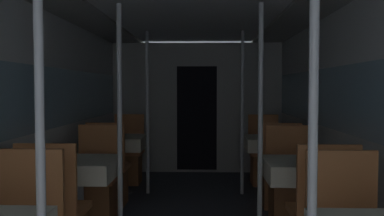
# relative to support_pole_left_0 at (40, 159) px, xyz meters

# --- Properties ---
(wall_left) EXTENTS (0.05, 8.54, 2.08)m
(wall_left) POSITION_rel_support_pole_left_0_xyz_m (-0.77, 1.88, 0.03)
(wall_left) COLOR silver
(wall_left) RESTS_ON ground_plane
(wall_right) EXTENTS (0.05, 8.54, 2.08)m
(wall_right) POSITION_rel_support_pole_left_0_xyz_m (1.99, 1.88, 0.03)
(wall_right) COLOR silver
(wall_right) RESTS_ON ground_plane
(ceiling_panel) EXTENTS (2.77, 8.54, 0.07)m
(ceiling_panel) POSITION_rel_support_pole_left_0_xyz_m (0.61, 1.88, 1.08)
(ceiling_panel) COLOR silver
(ceiling_panel) RESTS_ON wall_left
(bulkhead_far) EXTENTS (2.71, 0.09, 2.08)m
(bulkhead_far) POSITION_rel_support_pole_left_0_xyz_m (0.61, 5.01, -0.00)
(bulkhead_far) COLOR #A8A8A3
(bulkhead_far) RESTS_ON ground_plane
(support_pole_left_0) EXTENTS (0.04, 0.04, 2.08)m
(support_pole_left_0) POSITION_rel_support_pole_left_0_xyz_m (0.00, 0.00, 0.00)
(support_pole_left_0) COLOR silver
(support_pole_left_0) RESTS_ON ground_plane
(dining_table_left_1) EXTENTS (0.65, 0.65, 0.74)m
(dining_table_left_1) POSITION_rel_support_pole_left_0_xyz_m (-0.37, 1.78, -0.41)
(dining_table_left_1) COLOR #4C4C51
(dining_table_left_1) RESTS_ON ground_plane
(chair_left_far_1) EXTENTS (0.43, 0.43, 0.98)m
(chair_left_far_1) POSITION_rel_support_pole_left_0_xyz_m (-0.37, 2.37, -0.74)
(chair_left_far_1) COLOR #9C5B31
(chair_left_far_1) RESTS_ON ground_plane
(support_pole_left_1) EXTENTS (0.04, 0.04, 2.08)m
(support_pole_left_1) POSITION_rel_support_pole_left_0_xyz_m (0.00, 1.78, 0.00)
(support_pole_left_1) COLOR silver
(support_pole_left_1) RESTS_ON ground_plane
(dining_table_left_2) EXTENTS (0.65, 0.65, 0.74)m
(dining_table_left_2) POSITION_rel_support_pole_left_0_xyz_m (-0.37, 3.56, -0.41)
(dining_table_left_2) COLOR #4C4C51
(dining_table_left_2) RESTS_ON ground_plane
(chair_left_near_2) EXTENTS (0.43, 0.43, 0.98)m
(chair_left_near_2) POSITION_rel_support_pole_left_0_xyz_m (-0.37, 2.98, -0.74)
(chair_left_near_2) COLOR #9C5B31
(chair_left_near_2) RESTS_ON ground_plane
(chair_left_far_2) EXTENTS (0.43, 0.43, 0.98)m
(chair_left_far_2) POSITION_rel_support_pole_left_0_xyz_m (-0.37, 4.15, -0.74)
(chair_left_far_2) COLOR #9C5B31
(chair_left_far_2) RESTS_ON ground_plane
(support_pole_left_2) EXTENTS (0.04, 0.04, 2.08)m
(support_pole_left_2) POSITION_rel_support_pole_left_0_xyz_m (0.00, 3.56, 0.00)
(support_pole_left_2) COLOR silver
(support_pole_left_2) RESTS_ON ground_plane
(support_pole_right_0) EXTENTS (0.04, 0.04, 2.08)m
(support_pole_right_0) POSITION_rel_support_pole_left_0_xyz_m (1.21, 0.00, 0.00)
(support_pole_right_0) COLOR silver
(support_pole_right_0) RESTS_ON ground_plane
(dining_table_right_1) EXTENTS (0.65, 0.65, 0.74)m
(dining_table_right_1) POSITION_rel_support_pole_left_0_xyz_m (1.58, 1.78, -0.41)
(dining_table_right_1) COLOR #4C4C51
(dining_table_right_1) RESTS_ON ground_plane
(chair_right_far_1) EXTENTS (0.43, 0.43, 0.98)m
(chair_right_far_1) POSITION_rel_support_pole_left_0_xyz_m (1.58, 2.37, -0.74)
(chair_right_far_1) COLOR #9C5B31
(chair_right_far_1) RESTS_ON ground_plane
(support_pole_right_1) EXTENTS (0.04, 0.04, 2.08)m
(support_pole_right_1) POSITION_rel_support_pole_left_0_xyz_m (1.21, 1.78, 0.00)
(support_pole_right_1) COLOR silver
(support_pole_right_1) RESTS_ON ground_plane
(dining_table_right_2) EXTENTS (0.65, 0.65, 0.74)m
(dining_table_right_2) POSITION_rel_support_pole_left_0_xyz_m (1.58, 3.56, -0.41)
(dining_table_right_2) COLOR #4C4C51
(dining_table_right_2) RESTS_ON ground_plane
(chair_right_near_2) EXTENTS (0.43, 0.43, 0.98)m
(chair_right_near_2) POSITION_rel_support_pole_left_0_xyz_m (1.58, 2.98, -0.74)
(chair_right_near_2) COLOR #9C5B31
(chair_right_near_2) RESTS_ON ground_plane
(chair_right_far_2) EXTENTS (0.43, 0.43, 0.98)m
(chair_right_far_2) POSITION_rel_support_pole_left_0_xyz_m (1.58, 4.15, -0.74)
(chair_right_far_2) COLOR #9C5B31
(chair_right_far_2) RESTS_ON ground_plane
(support_pole_right_2) EXTENTS (0.04, 0.04, 2.08)m
(support_pole_right_2) POSITION_rel_support_pole_left_0_xyz_m (1.21, 3.56, 0.00)
(support_pole_right_2) COLOR silver
(support_pole_right_2) RESTS_ON ground_plane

